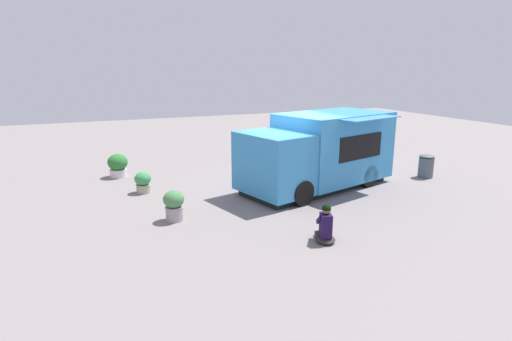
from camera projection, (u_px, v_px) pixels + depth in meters
The scene contains 7 objects.
ground_plane at pixel (288, 189), 13.02m from camera, with size 40.00×40.00×0.00m, color gray.
food_truck at pixel (319, 153), 12.93m from camera, with size 3.42×5.44×2.33m.
person_customer at pixel (325, 227), 9.01m from camera, with size 0.76×0.58×0.87m.
planter_flowering_near at pixel (143, 182), 12.52m from camera, with size 0.50×0.50×0.66m.
planter_flowering_far at pixel (174, 204), 10.23m from camera, with size 0.52×0.52×0.78m.
planter_flowering_side at pixel (118, 165), 14.31m from camera, with size 0.68×0.68×0.82m.
trash_bin at pixel (426, 166), 14.27m from camera, with size 0.51×0.51×0.80m.
Camera 1 is at (11.06, -5.88, 3.76)m, focal length 28.82 mm.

